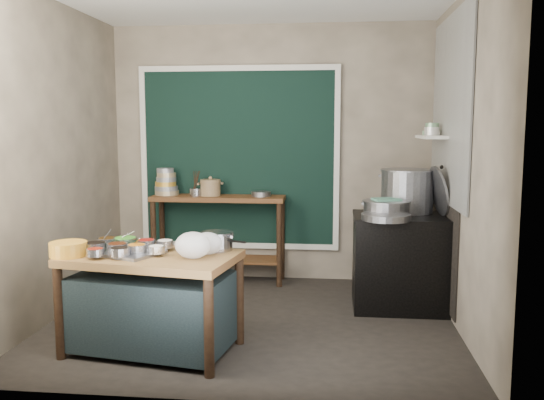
# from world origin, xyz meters

# --- Properties ---
(floor) EXTENTS (3.50, 3.00, 0.02)m
(floor) POSITION_xyz_m (0.00, 0.00, -0.01)
(floor) COLOR black
(floor) RESTS_ON ground
(back_wall) EXTENTS (3.50, 0.02, 2.80)m
(back_wall) POSITION_xyz_m (0.00, 1.51, 1.40)
(back_wall) COLOR gray
(back_wall) RESTS_ON floor
(left_wall) EXTENTS (0.02, 3.00, 2.80)m
(left_wall) POSITION_xyz_m (-1.76, 0.00, 1.40)
(left_wall) COLOR gray
(left_wall) RESTS_ON floor
(right_wall) EXTENTS (0.02, 3.00, 2.80)m
(right_wall) POSITION_xyz_m (1.76, 0.00, 1.40)
(right_wall) COLOR gray
(right_wall) RESTS_ON floor
(curtain_panel) EXTENTS (2.10, 0.02, 1.90)m
(curtain_panel) POSITION_xyz_m (-0.35, 1.47, 1.35)
(curtain_panel) COLOR black
(curtain_panel) RESTS_ON back_wall
(curtain_frame) EXTENTS (2.22, 0.03, 2.02)m
(curtain_frame) POSITION_xyz_m (-0.35, 1.46, 1.35)
(curtain_frame) COLOR beige
(curtain_frame) RESTS_ON back_wall
(tile_panel) EXTENTS (0.02, 1.70, 1.70)m
(tile_panel) POSITION_xyz_m (1.74, 0.55, 1.85)
(tile_panel) COLOR #B2B2AA
(tile_panel) RESTS_ON right_wall
(soot_patch) EXTENTS (0.01, 1.30, 1.30)m
(soot_patch) POSITION_xyz_m (1.74, 0.65, 0.70)
(soot_patch) COLOR black
(soot_patch) RESTS_ON right_wall
(wall_shelf) EXTENTS (0.22, 0.70, 0.03)m
(wall_shelf) POSITION_xyz_m (1.63, 0.85, 1.60)
(wall_shelf) COLOR beige
(wall_shelf) RESTS_ON right_wall
(prep_table) EXTENTS (1.35, 0.91, 0.75)m
(prep_table) POSITION_xyz_m (-0.65, -0.75, 0.38)
(prep_table) COLOR brown
(prep_table) RESTS_ON floor
(back_counter) EXTENTS (1.45, 0.40, 0.95)m
(back_counter) POSITION_xyz_m (-0.55, 1.28, 0.47)
(back_counter) COLOR #563418
(back_counter) RESTS_ON floor
(stove_block) EXTENTS (0.90, 0.68, 0.85)m
(stove_block) POSITION_xyz_m (1.35, 0.55, 0.42)
(stove_block) COLOR black
(stove_block) RESTS_ON floor
(stove_top) EXTENTS (0.92, 0.69, 0.03)m
(stove_top) POSITION_xyz_m (1.35, 0.55, 0.86)
(stove_top) COLOR black
(stove_top) RESTS_ON stove_block
(condiment_tray) EXTENTS (0.61, 0.54, 0.02)m
(condiment_tray) POSITION_xyz_m (-0.85, -0.74, 0.76)
(condiment_tray) COLOR gray
(condiment_tray) RESTS_ON prep_table
(condiment_bowls) EXTENTS (0.63, 0.49, 0.07)m
(condiment_bowls) POSITION_xyz_m (-0.87, -0.73, 0.80)
(condiment_bowls) COLOR gray
(condiment_bowls) RESTS_ON condiment_tray
(yellow_basin) EXTENTS (0.33, 0.33, 0.10)m
(yellow_basin) POSITION_xyz_m (-1.24, -0.86, 0.80)
(yellow_basin) COLOR gold
(yellow_basin) RESTS_ON prep_table
(saucepan) EXTENTS (0.34, 0.34, 0.14)m
(saucepan) POSITION_xyz_m (-0.19, -0.54, 0.82)
(saucepan) COLOR gray
(saucepan) RESTS_ON prep_table
(plastic_bag_a) EXTENTS (0.31, 0.29, 0.20)m
(plastic_bag_a) POSITION_xyz_m (-0.30, -0.85, 0.85)
(plastic_bag_a) COLOR white
(plastic_bag_a) RESTS_ON prep_table
(plastic_bag_b) EXTENTS (0.23, 0.20, 0.17)m
(plastic_bag_b) POSITION_xyz_m (-0.23, -0.70, 0.83)
(plastic_bag_b) COLOR white
(plastic_bag_b) RESTS_ON prep_table
(bowl_stack) EXTENTS (0.26, 0.26, 0.30)m
(bowl_stack) POSITION_xyz_m (-1.14, 1.32, 1.08)
(bowl_stack) COLOR tan
(bowl_stack) RESTS_ON back_counter
(utensil_cup) EXTENTS (0.17, 0.17, 0.08)m
(utensil_cup) POSITION_xyz_m (-0.79, 1.25, 0.99)
(utensil_cup) COLOR gray
(utensil_cup) RESTS_ON back_counter
(ceramic_crock) EXTENTS (0.30, 0.30, 0.16)m
(ceramic_crock) POSITION_xyz_m (-0.63, 1.28, 1.03)
(ceramic_crock) COLOR olive
(ceramic_crock) RESTS_ON back_counter
(wide_bowl) EXTENTS (0.26, 0.26, 0.05)m
(wide_bowl) POSITION_xyz_m (-0.08, 1.29, 0.98)
(wide_bowl) COLOR gray
(wide_bowl) RESTS_ON back_counter
(stock_pot) EXTENTS (0.58, 0.58, 0.41)m
(stock_pot) POSITION_xyz_m (1.40, 0.76, 1.09)
(stock_pot) COLOR gray
(stock_pot) RESTS_ON stove_top
(pot_lid) EXTENTS (0.19, 0.48, 0.47)m
(pot_lid) POSITION_xyz_m (1.66, 0.57, 1.11)
(pot_lid) COLOR gray
(pot_lid) RESTS_ON stove_top
(steamer) EXTENTS (0.55, 0.55, 0.14)m
(steamer) POSITION_xyz_m (1.18, 0.49, 0.95)
(steamer) COLOR gray
(steamer) RESTS_ON stove_top
(green_cloth) EXTENTS (0.28, 0.24, 0.02)m
(green_cloth) POSITION_xyz_m (1.18, 0.49, 1.03)
(green_cloth) COLOR #4D8864
(green_cloth) RESTS_ON steamer
(shallow_pan) EXTENTS (0.56, 0.56, 0.06)m
(shallow_pan) POSITION_xyz_m (1.16, 0.25, 0.91)
(shallow_pan) COLOR gray
(shallow_pan) RESTS_ON stove_top
(shelf_bowl_stack) EXTENTS (0.15, 0.15, 0.12)m
(shelf_bowl_stack) POSITION_xyz_m (1.63, 0.86, 1.67)
(shelf_bowl_stack) COLOR silver
(shelf_bowl_stack) RESTS_ON wall_shelf
(shelf_bowl_green) EXTENTS (0.16, 0.16, 0.04)m
(shelf_bowl_green) POSITION_xyz_m (1.63, 1.03, 1.64)
(shelf_bowl_green) COLOR gray
(shelf_bowl_green) RESTS_ON wall_shelf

